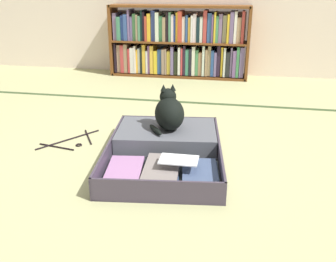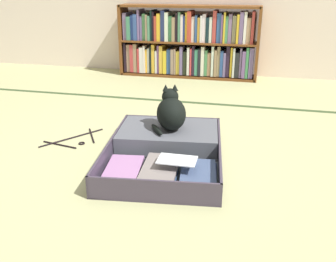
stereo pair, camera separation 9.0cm
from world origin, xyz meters
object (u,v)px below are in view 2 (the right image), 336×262
bookshelf (188,44)px  clothes_hanger (75,139)px  open_suitcase (166,148)px  black_cat (171,112)px

bookshelf → clothes_hanger: size_ratio=3.87×
bookshelf → clothes_hanger: 2.04m
clothes_hanger → open_suitcase: bearing=-7.6°
open_suitcase → clothes_hanger: open_suitcase is taller
black_cat → clothes_hanger: bearing=-175.4°
open_suitcase → bookshelf: bearing=97.0°
bookshelf → open_suitcase: size_ratio=1.55×
bookshelf → clothes_hanger: (-0.39, -1.97, -0.35)m
bookshelf → black_cat: (0.25, -1.92, -0.13)m
bookshelf → black_cat: size_ratio=5.08×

